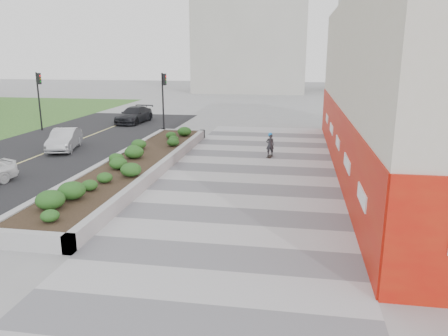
% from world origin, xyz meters
% --- Properties ---
extents(ground, '(160.00, 160.00, 0.00)m').
position_xyz_m(ground, '(0.00, 0.00, 0.00)').
color(ground, gray).
rests_on(ground, ground).
extents(walkway, '(8.00, 36.00, 0.01)m').
position_xyz_m(walkway, '(0.00, 3.00, 0.01)').
color(walkway, '#A8A8AD').
rests_on(walkway, ground).
extents(building, '(6.04, 24.08, 8.00)m').
position_xyz_m(building, '(6.98, 8.98, 3.98)').
color(building, beige).
rests_on(building, ground).
extents(planter, '(3.00, 18.00, 0.90)m').
position_xyz_m(planter, '(-5.50, 7.00, 0.42)').
color(planter, '#9E9EA0').
rests_on(planter, ground).
extents(street, '(10.00, 40.00, 0.00)m').
position_xyz_m(street, '(-12.00, 7.00, 0.00)').
color(street, black).
rests_on(street, ground).
extents(traffic_signal_near, '(0.33, 0.28, 4.20)m').
position_xyz_m(traffic_signal_near, '(-7.23, 17.50, 2.76)').
color(traffic_signal_near, black).
rests_on(traffic_signal_near, ground).
extents(traffic_signal_far, '(0.33, 0.28, 4.20)m').
position_xyz_m(traffic_signal_far, '(-16.43, 17.00, 2.76)').
color(traffic_signal_far, black).
rests_on(traffic_signal_far, ground).
extents(distant_bldg_north_l, '(16.00, 12.00, 20.00)m').
position_xyz_m(distant_bldg_north_l, '(-5.00, 55.00, 10.00)').
color(distant_bldg_north_l, '#ADAAA3').
rests_on(distant_bldg_north_l, ground).
extents(distant_bldg_north_r, '(14.00, 10.00, 24.00)m').
position_xyz_m(distant_bldg_north_r, '(15.00, 60.00, 12.00)').
color(distant_bldg_north_r, '#ADAAA3').
rests_on(distant_bldg_north_r, ground).
extents(manhole_cover, '(0.44, 0.44, 0.01)m').
position_xyz_m(manhole_cover, '(0.50, 3.00, 0.00)').
color(manhole_cover, '#595654').
rests_on(manhole_cover, ground).
extents(skateboarder, '(0.51, 0.74, 1.36)m').
position_xyz_m(skateboarder, '(0.67, 10.97, 0.69)').
color(skateboarder, beige).
rests_on(skateboarder, ground).
extents(car_silver, '(2.20, 3.92, 1.22)m').
position_xyz_m(car_silver, '(-11.31, 10.91, 0.61)').
color(car_silver, silver).
rests_on(car_silver, ground).
extents(car_dark, '(2.19, 4.60, 1.29)m').
position_xyz_m(car_dark, '(-11.08, 21.63, 0.65)').
color(car_dark, black).
rests_on(car_dark, ground).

